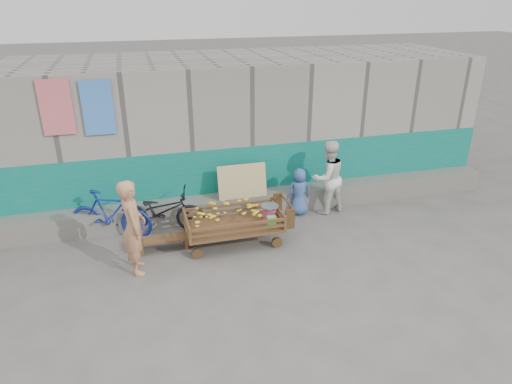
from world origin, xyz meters
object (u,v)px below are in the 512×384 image
object	(u,v)px
bicycle_dark	(162,211)
woman	(328,177)
bicycle_blue	(111,214)
bench	(164,241)
banana_cart	(232,217)
child	(299,192)
vendor_man	(133,227)

from	to	relation	value
bicycle_dark	woman	bearing A→B (deg)	-77.11
bicycle_blue	bench	bearing A→B (deg)	-106.60
woman	bicycle_dark	world-z (taller)	woman
banana_cart	child	world-z (taller)	child
woman	child	world-z (taller)	woman
bench	bicycle_dark	distance (m)	0.79
banana_cart	child	bearing A→B (deg)	28.09
vendor_man	bicycle_blue	xyz separation A→B (m)	(-0.41, 1.30, -0.34)
bench	child	size ratio (longest dim) A/B	0.98
bench	vendor_man	world-z (taller)	vendor_man
bench	vendor_man	size ratio (longest dim) A/B	0.60
woman	bench	bearing A→B (deg)	-2.63
banana_cart	vendor_man	world-z (taller)	vendor_man
child	bicycle_dark	bearing A→B (deg)	0.65
vendor_man	woman	size ratio (longest dim) A/B	1.04
bench	child	world-z (taller)	child
vendor_man	bicycle_blue	world-z (taller)	vendor_man
vendor_man	bicycle_blue	distance (m)	1.40
vendor_man	child	size ratio (longest dim) A/B	1.62
banana_cart	bench	size ratio (longest dim) A/B	1.95
banana_cart	bicycle_blue	world-z (taller)	bicycle_blue
vendor_man	child	world-z (taller)	vendor_man
banana_cart	woman	distance (m)	2.38
banana_cart	bicycle_dark	bearing A→B (deg)	143.82
bicycle_dark	bicycle_blue	xyz separation A→B (m)	(-0.95, 0.00, 0.04)
banana_cart	bicycle_blue	bearing A→B (deg)	157.75
bench	woman	size ratio (longest dim) A/B	0.63
vendor_man	child	distance (m)	3.62
bench	child	distance (m)	2.99
vendor_man	bicycle_blue	size ratio (longest dim) A/B	1.03
child	bicycle_dark	xyz separation A→B (m)	(-2.83, 0.01, -0.07)
banana_cart	bench	distance (m)	1.31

